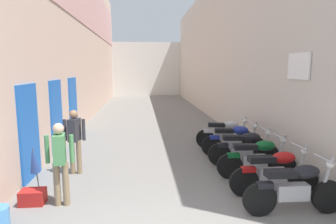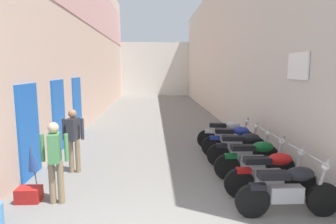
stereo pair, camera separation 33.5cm
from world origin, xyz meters
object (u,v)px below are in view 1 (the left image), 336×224
(motorcycle_third, at_px, (257,157))
(pedestrian_by_doorway, at_px, (60,158))
(motorcycle_nearest, at_px, (296,187))
(motorcycle_sixth, at_px, (225,133))
(umbrella_leaning, at_px, (34,160))
(motorcycle_second, at_px, (275,171))
(pedestrian_mid_alley, at_px, (75,137))
(motorcycle_fifth, at_px, (234,140))
(plastic_crate, at_px, (33,197))
(motorcycle_fourth, at_px, (244,147))

(motorcycle_third, distance_m, pedestrian_by_doorway, 4.30)
(motorcycle_nearest, distance_m, pedestrian_by_doorway, 4.25)
(motorcycle_nearest, relative_size, motorcycle_sixth, 1.01)
(umbrella_leaning, bearing_deg, pedestrian_by_doorway, -43.22)
(motorcycle_second, xyz_separation_m, pedestrian_mid_alley, (-4.27, 1.62, 0.42))
(motorcycle_fifth, distance_m, motorcycle_sixth, 0.85)
(motorcycle_second, relative_size, pedestrian_by_doorway, 1.18)
(pedestrian_mid_alley, distance_m, umbrella_leaning, 1.20)
(motorcycle_second, xyz_separation_m, umbrella_leaning, (-4.88, 0.60, 0.18))
(pedestrian_mid_alley, relative_size, plastic_crate, 3.57)
(plastic_crate, bearing_deg, motorcycle_second, -0.34)
(motorcycle_third, height_order, pedestrian_by_doorway, pedestrian_by_doorway)
(motorcycle_fourth, bearing_deg, motorcycle_third, -90.00)
(pedestrian_by_doorway, bearing_deg, plastic_crate, 170.59)
(motorcycle_second, bearing_deg, umbrella_leaning, 172.94)
(motorcycle_second, distance_m, motorcycle_sixth, 3.49)
(motorcycle_third, bearing_deg, motorcycle_nearest, -90.00)
(motorcycle_second, height_order, pedestrian_mid_alley, pedestrian_mid_alley)
(motorcycle_fifth, bearing_deg, umbrella_leaning, -157.29)
(pedestrian_by_doorway, relative_size, plastic_crate, 3.57)
(motorcycle_third, bearing_deg, motorcycle_fifth, 90.00)
(motorcycle_nearest, distance_m, umbrella_leaning, 5.08)
(motorcycle_sixth, bearing_deg, pedestrian_mid_alley, -156.25)
(motorcycle_second, height_order, motorcycle_fourth, same)
(motorcycle_second, bearing_deg, pedestrian_mid_alley, 159.27)
(motorcycle_sixth, height_order, plastic_crate, motorcycle_sixth)
(motorcycle_fifth, relative_size, plastic_crate, 4.19)
(motorcycle_second, relative_size, motorcycle_fifth, 1.00)
(pedestrian_mid_alley, bearing_deg, motorcycle_fourth, 2.30)
(motorcycle_fourth, xyz_separation_m, motorcycle_fifth, (-0.00, 0.86, 0.00))
(motorcycle_nearest, distance_m, motorcycle_second, 0.80)
(pedestrian_by_doorway, bearing_deg, umbrella_leaning, 136.78)
(motorcycle_third, bearing_deg, umbrella_leaning, -176.30)
(motorcycle_fourth, distance_m, pedestrian_by_doorway, 4.58)
(motorcycle_nearest, height_order, plastic_crate, motorcycle_nearest)
(motorcycle_second, xyz_separation_m, motorcycle_sixth, (-0.00, 3.49, 0.00))
(motorcycle_fifth, bearing_deg, plastic_crate, -151.05)
(motorcycle_nearest, height_order, motorcycle_third, same)
(pedestrian_by_doorway, bearing_deg, motorcycle_fifth, 33.07)
(umbrella_leaning, bearing_deg, motorcycle_nearest, -16.06)
(umbrella_leaning, bearing_deg, pedestrian_mid_alley, 59.00)
(motorcycle_third, height_order, umbrella_leaning, motorcycle_third)
(motorcycle_third, xyz_separation_m, umbrella_leaning, (-4.88, -0.32, 0.18))
(motorcycle_fourth, distance_m, plastic_crate, 5.06)
(motorcycle_sixth, xyz_separation_m, umbrella_leaning, (-4.88, -2.89, 0.18))
(motorcycle_sixth, height_order, pedestrian_by_doorway, pedestrian_by_doorway)
(pedestrian_mid_alley, bearing_deg, motorcycle_fifth, 13.56)
(motorcycle_nearest, relative_size, motorcycle_third, 1.00)
(motorcycle_nearest, bearing_deg, plastic_crate, 170.07)
(motorcycle_fourth, bearing_deg, motorcycle_second, -90.00)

